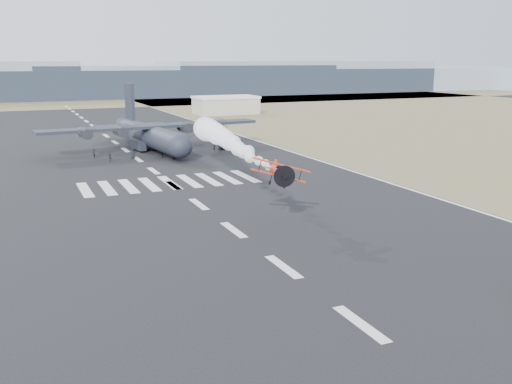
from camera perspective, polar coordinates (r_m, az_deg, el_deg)
ground at (r=40.45m, az=10.43°, el=-12.83°), size 500.00×500.00×0.00m
scrub_far at (r=261.41m, az=-18.97°, el=8.50°), size 500.00×80.00×0.00m
runway_markings at (r=93.99m, az=-10.21°, el=2.10°), size 60.00×260.00×0.01m
ridge_seg_d at (r=290.94m, az=-19.58°, el=10.14°), size 150.00×50.00×13.00m
ridge_seg_e at (r=302.57m, az=-7.02°, el=11.05°), size 150.00×50.00×15.00m
ridge_seg_f at (r=326.95m, az=4.18°, el=11.43°), size 150.00×50.00×17.00m
ridge_seg_g at (r=361.61m, az=13.53°, el=10.94°), size 150.00×50.00×13.00m
hangar_right at (r=192.51m, az=-3.05°, el=8.70°), size 20.50×12.50×5.90m
aerobatic_biplane at (r=60.23m, az=2.36°, el=2.02°), size 6.21×5.75×3.22m
smoke_trail at (r=90.34m, az=-4.23°, el=5.88°), size 6.62×38.91×3.99m
transport_aircraft at (r=116.07m, az=-10.63°, el=5.78°), size 44.02×36.16×12.70m
support_vehicle at (r=115.15m, az=-2.54°, el=4.61°), size 4.75×2.49×1.27m
crew_a at (r=108.43m, az=-15.90°, el=3.72°), size 0.59×0.69×1.74m
crew_b at (r=114.24m, az=-4.15°, el=4.59°), size 0.85×0.89×1.58m
crew_c at (r=103.96m, az=-14.42°, el=3.37°), size 0.94×1.10×1.56m
crew_d at (r=109.64m, az=-6.69°, el=4.20°), size 1.09×0.92×1.65m
crew_e at (r=106.49m, az=-12.20°, el=3.79°), size 1.06×0.89×1.86m
crew_f at (r=106.53m, az=-9.36°, el=3.84°), size 1.00×1.55×1.59m
crew_g at (r=111.93m, az=-3.70°, el=4.50°), size 0.84×0.78×1.87m
crew_h at (r=114.42m, az=-7.18°, el=4.61°), size 0.57×0.91×1.86m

